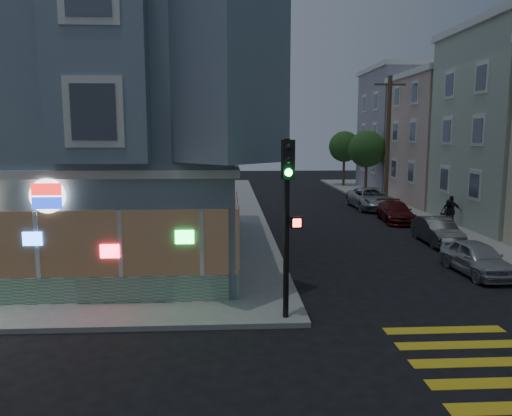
{
  "coord_description": "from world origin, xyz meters",
  "views": [
    {
      "loc": [
        0.81,
        -10.68,
        5.16
      ],
      "look_at": [
        1.7,
        5.32,
        2.78
      ],
      "focal_mm": 35.0,
      "sensor_mm": 36.0,
      "label": 1
    }
  ],
  "objects": [
    {
      "name": "ground",
      "position": [
        0.0,
        0.0,
        0.0
      ],
      "size": [
        120.0,
        120.0,
        0.0
      ],
      "primitive_type": "plane",
      "color": "black",
      "rests_on": "ground"
    },
    {
      "name": "sidewalk_nw",
      "position": [
        -13.5,
        23.0,
        0.07
      ],
      "size": [
        33.0,
        42.0,
        0.15
      ],
      "primitive_type": "cube",
      "color": "gray",
      "rests_on": "ground"
    },
    {
      "name": "corner_building",
      "position": [
        -6.0,
        10.98,
        5.82
      ],
      "size": [
        14.6,
        14.6,
        11.4
      ],
      "color": "slate",
      "rests_on": "sidewalk_nw"
    },
    {
      "name": "row_house_c",
      "position": [
        19.5,
        25.0,
        4.65
      ],
      "size": [
        12.0,
        8.6,
        9.0
      ],
      "primitive_type": "cube",
      "color": "tan",
      "rests_on": "sidewalk_ne"
    },
    {
      "name": "row_house_d",
      "position": [
        19.5,
        34.0,
        5.4
      ],
      "size": [
        12.0,
        8.6,
        10.5
      ],
      "primitive_type": "cube",
      "color": "#948E9C",
      "rests_on": "sidewalk_ne"
    },
    {
      "name": "utility_pole",
      "position": [
        12.0,
        24.0,
        4.8
      ],
      "size": [
        2.2,
        0.3,
        9.0
      ],
      "color": "#4C3826",
      "rests_on": "sidewalk_ne"
    },
    {
      "name": "street_tree_near",
      "position": [
        12.2,
        30.0,
        3.94
      ],
      "size": [
        3.0,
        3.0,
        5.3
      ],
      "color": "#4C3826",
      "rests_on": "sidewalk_ne"
    },
    {
      "name": "street_tree_far",
      "position": [
        12.2,
        38.0,
        3.94
      ],
      "size": [
        3.0,
        3.0,
        5.3
      ],
      "color": "#4C3826",
      "rests_on": "sidewalk_ne"
    },
    {
      "name": "pedestrian_a",
      "position": [
        12.21,
        14.35,
        0.97
      ],
      "size": [
        0.98,
        0.89,
        1.64
      ],
      "primitive_type": "imported",
      "rotation": [
        0.0,
        0.0,
        2.74
      ],
      "color": "black",
      "rests_on": "sidewalk_ne"
    },
    {
      "name": "pedestrian_b",
      "position": [
        13.0,
        15.68,
        0.99
      ],
      "size": [
        1.06,
        0.67,
        1.68
      ],
      "primitive_type": "imported",
      "rotation": [
        0.0,
        0.0,
        2.85
      ],
      "color": "#242028",
      "rests_on": "sidewalk_ne"
    },
    {
      "name": "parked_car_a",
      "position": [
        9.98,
        6.8,
        0.62
      ],
      "size": [
        1.6,
        3.68,
        1.24
      ],
      "primitive_type": "imported",
      "rotation": [
        0.0,
        0.0,
        0.04
      ],
      "color": "#B0B3B8",
      "rests_on": "ground"
    },
    {
      "name": "parked_car_b",
      "position": [
        10.68,
        12.0,
        0.62
      ],
      "size": [
        1.42,
        3.81,
        1.24
      ],
      "primitive_type": "imported",
      "rotation": [
        0.0,
        0.0,
        -0.03
      ],
      "color": "#393C3E",
      "rests_on": "ground"
    },
    {
      "name": "parked_car_c",
      "position": [
        10.7,
        17.99,
        0.59
      ],
      "size": [
        1.96,
        4.19,
        1.18
      ],
      "primitive_type": "imported",
      "rotation": [
        0.0,
        0.0,
        -0.07
      ],
      "color": "#4F1212",
      "rests_on": "ground"
    },
    {
      "name": "parked_car_d",
      "position": [
        10.7,
        23.19,
        0.73
      ],
      "size": [
        2.51,
        5.27,
        1.45
      ],
      "primitive_type": "imported",
      "rotation": [
        0.0,
        0.0,
        0.02
      ],
      "color": "#A8ACB3",
      "rests_on": "ground"
    },
    {
      "name": "traffic_signal",
      "position": [
        2.38,
        2.35,
        3.46
      ],
      "size": [
        0.58,
        0.55,
        4.89
      ],
      "rotation": [
        0.0,
        0.0,
        0.11
      ],
      "color": "black",
      "rests_on": "sidewalk_nw"
    }
  ]
}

